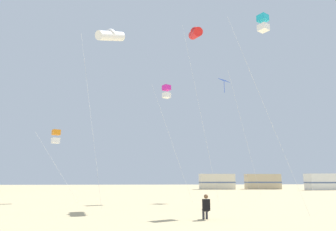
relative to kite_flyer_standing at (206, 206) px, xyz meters
name	(u,v)px	position (x,y,z in m)	size (l,w,h in m)	color
kite_flyer_standing	(206,206)	(0.00, 0.00, 0.00)	(0.35, 0.51, 1.16)	black
kite_diamond_blue	(226,85)	(5.06, 12.59, 10.00)	(3.49, 3.49, 11.36)	silver
kite_box_magenta	(166,92)	(-0.75, 11.38, 8.86)	(3.39, 2.39, 10.06)	silver
kite_tube_scarlet	(195,33)	(1.07, 6.95, 12.36)	(2.36, 2.50, 13.68)	silver
kite_tube_white	(111,35)	(-5.35, 6.24, 11.48)	(3.16, 3.24, 12.80)	silver
kite_box_cyan	(263,23)	(5.02, 3.50, 11.54)	(3.23, 3.06, 12.76)	silver
kite_box_orange	(56,137)	(-10.14, 11.98, 4.79)	(3.32, 2.77, 5.98)	silver
rv_van_cream	(217,182)	(11.74, 42.20, 0.78)	(6.53, 2.59, 2.80)	beige
rv_van_tan	(263,182)	(20.62, 42.32, 0.78)	(6.61, 2.87, 2.80)	#C6B28C
rv_van_white	(324,182)	(29.57, 36.90, 0.78)	(6.55, 2.67, 2.80)	white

